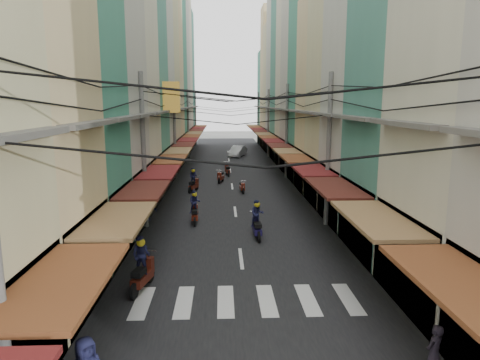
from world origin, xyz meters
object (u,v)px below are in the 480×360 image
object	(u,v)px
market_umbrella	(445,263)
traffic_sign	(393,225)
bicycle	(374,226)
white_car	(238,157)

from	to	relation	value
market_umbrella	traffic_sign	xyz separation A→B (m)	(-0.43, 2.92, 0.32)
bicycle	market_umbrella	bearing A→B (deg)	173.83
bicycle	market_umbrella	distance (m)	10.55
white_car	traffic_sign	bearing A→B (deg)	-65.06
traffic_sign	market_umbrella	bearing A→B (deg)	-81.53
bicycle	traffic_sign	xyz separation A→B (m)	(-2.04, -7.34, 2.21)
white_car	market_umbrella	world-z (taller)	market_umbrella
white_car	market_umbrella	size ratio (longest dim) A/B	2.16
white_car	bicycle	distance (m)	31.01
traffic_sign	white_car	bearing A→B (deg)	96.56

